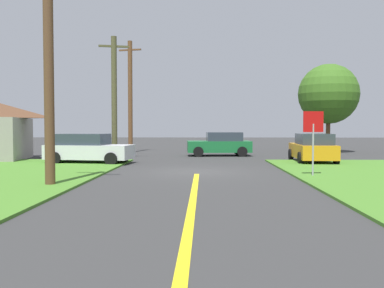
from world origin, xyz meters
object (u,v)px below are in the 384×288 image
(utility_pole_near, at_px, (49,58))
(oak_tree_left, at_px, (328,94))
(utility_pole_mid, at_px, (114,97))
(utility_pole_far, at_px, (130,96))
(car_on_crossroad, at_px, (313,148))
(stop_sign, at_px, (313,131))
(parked_car_near_building, at_px, (88,149))
(car_approaching_junction, at_px, (220,144))

(utility_pole_near, bearing_deg, oak_tree_left, 52.44)
(utility_pole_near, height_order, oak_tree_left, utility_pole_near)
(utility_pole_near, xyz_separation_m, utility_pole_mid, (-0.25, 11.39, -0.48))
(utility_pole_far, bearing_deg, car_on_crossroad, -37.54)
(stop_sign, height_order, utility_pole_far, utility_pole_far)
(parked_car_near_building, xyz_separation_m, utility_pole_far, (0.56, 10.02, 3.59))
(stop_sign, bearing_deg, car_approaching_junction, -83.46)
(car_on_crossroad, relative_size, utility_pole_mid, 0.61)
(stop_sign, xyz_separation_m, utility_pole_near, (-9.43, -2.75, 2.42))
(stop_sign, bearing_deg, utility_pole_far, -65.87)
(parked_car_near_building, xyz_separation_m, utility_pole_near, (1.13, -8.77, 3.47))
(utility_pole_near, bearing_deg, utility_pole_mid, 91.24)
(utility_pole_near, relative_size, oak_tree_left, 1.22)
(parked_car_near_building, distance_m, oak_tree_left, 19.41)
(utility_pole_far, relative_size, oak_tree_left, 1.26)
(stop_sign, xyz_separation_m, utility_pole_far, (-10.00, 16.03, 2.54))
(car_on_crossroad, bearing_deg, parked_car_near_building, 96.73)
(car_on_crossroad, distance_m, utility_pole_mid, 11.94)
(car_approaching_junction, height_order, oak_tree_left, oak_tree_left)
(stop_sign, xyz_separation_m, parked_car_near_building, (-10.56, 6.01, -1.04))
(car_approaching_junction, distance_m, utility_pole_far, 8.55)
(utility_pole_mid, bearing_deg, car_approaching_junction, 29.78)
(utility_pole_far, distance_m, oak_tree_left, 15.37)
(utility_pole_far, bearing_deg, utility_pole_near, -88.26)
(utility_pole_near, bearing_deg, utility_pole_far, 91.74)
(car_on_crossroad, distance_m, utility_pole_near, 15.24)
(stop_sign, distance_m, utility_pole_near, 10.12)
(parked_car_near_building, distance_m, utility_pole_mid, 4.07)
(stop_sign, bearing_deg, utility_pole_near, 8.45)
(car_on_crossroad, height_order, utility_pole_far, utility_pole_far)
(stop_sign, bearing_deg, oak_tree_left, -115.84)
(utility_pole_far, height_order, oak_tree_left, utility_pole_far)
(car_on_crossroad, xyz_separation_m, utility_pole_mid, (-11.45, 1.65, 2.99))
(utility_pole_mid, bearing_deg, stop_sign, -41.75)
(utility_pole_near, height_order, utility_pole_mid, utility_pole_near)
(utility_pole_mid, relative_size, oak_tree_left, 1.08)
(utility_pole_far, bearing_deg, parked_car_near_building, -93.18)
(car_on_crossroad, bearing_deg, stop_sign, 168.01)
(utility_pole_mid, bearing_deg, car_on_crossroad, -8.21)
(car_on_crossroad, bearing_deg, utility_pole_mid, 84.00)
(car_on_crossroad, height_order, utility_pole_near, utility_pole_near)
(stop_sign, height_order, utility_pole_mid, utility_pole_mid)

